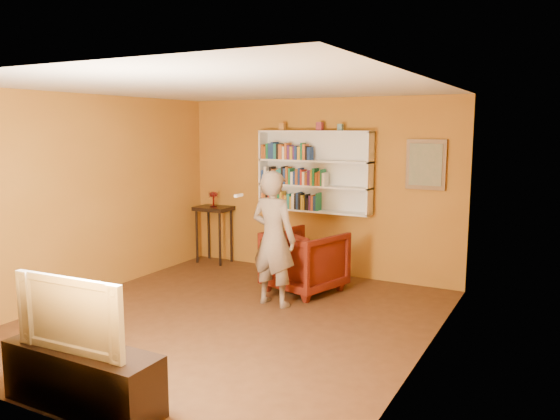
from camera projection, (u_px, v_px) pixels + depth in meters
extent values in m
cube|color=#462916|center=(230.00, 325.00, 6.46)|extent=(5.30, 5.80, 0.12)
cube|color=#A3661E|center=(319.00, 187.00, 8.44)|extent=(5.30, 0.04, 2.70)
cube|color=#A3661E|center=(40.00, 251.00, 4.05)|extent=(5.30, 0.04, 2.70)
cube|color=#A3661E|center=(87.00, 196.00, 7.31)|extent=(0.04, 5.80, 2.70)
cube|color=#A3661E|center=(428.00, 224.00, 5.18)|extent=(0.04, 5.80, 2.70)
cube|color=silver|center=(226.00, 85.00, 6.04)|extent=(5.30, 5.80, 0.06)
cube|color=white|center=(318.00, 171.00, 8.37)|extent=(1.80, 0.03, 1.20)
cube|color=white|center=(264.00, 169.00, 8.67)|extent=(0.03, 0.28, 1.20)
cube|color=white|center=(370.00, 174.00, 7.84)|extent=(0.03, 0.28, 1.20)
cube|color=white|center=(314.00, 211.00, 8.35)|extent=(1.80, 0.28, 0.03)
cube|color=white|center=(314.00, 186.00, 8.29)|extent=(1.80, 0.28, 0.03)
cube|color=white|center=(314.00, 161.00, 8.23)|extent=(1.80, 0.28, 0.03)
cube|color=white|center=(315.00, 131.00, 8.16)|extent=(1.80, 0.28, 0.03)
cube|color=#C76427|center=(264.00, 199.00, 8.68)|extent=(0.03, 0.16, 0.22)
cube|color=#994E1B|center=(267.00, 198.00, 8.65)|extent=(0.04, 0.16, 0.26)
cube|color=black|center=(269.00, 200.00, 8.64)|extent=(0.04, 0.17, 0.23)
cube|color=red|center=(272.00, 199.00, 8.63)|extent=(0.04, 0.18, 0.25)
cube|color=teal|center=(274.00, 200.00, 8.61)|extent=(0.04, 0.17, 0.21)
cube|color=#187045|center=(276.00, 201.00, 8.59)|extent=(0.03, 0.18, 0.20)
cube|color=#C76427|center=(278.00, 199.00, 8.57)|extent=(0.04, 0.18, 0.26)
cube|color=#187045|center=(280.00, 200.00, 8.54)|extent=(0.04, 0.15, 0.25)
cube|color=gold|center=(283.00, 199.00, 8.52)|extent=(0.04, 0.15, 0.26)
cube|color=#994E1B|center=(285.00, 201.00, 8.50)|extent=(0.03, 0.16, 0.21)
cube|color=gold|center=(287.00, 202.00, 8.48)|extent=(0.03, 0.16, 0.21)
cube|color=teal|center=(290.00, 201.00, 8.47)|extent=(0.04, 0.18, 0.23)
cube|color=gold|center=(293.00, 202.00, 8.45)|extent=(0.03, 0.18, 0.19)
cube|color=white|center=(295.00, 201.00, 8.43)|extent=(0.04, 0.17, 0.24)
cube|color=black|center=(297.00, 201.00, 8.41)|extent=(0.03, 0.17, 0.25)
cube|color=navy|center=(299.00, 201.00, 8.40)|extent=(0.03, 0.18, 0.26)
cube|color=black|center=(301.00, 201.00, 8.36)|extent=(0.04, 0.15, 0.25)
cube|color=gold|center=(304.00, 202.00, 8.36)|extent=(0.03, 0.18, 0.22)
cube|color=gold|center=(305.00, 203.00, 8.33)|extent=(0.02, 0.15, 0.19)
cube|color=black|center=(308.00, 202.00, 8.32)|extent=(0.03, 0.15, 0.24)
cube|color=black|center=(310.00, 204.00, 8.32)|extent=(0.03, 0.18, 0.19)
cube|color=#4A2267|center=(312.00, 203.00, 8.30)|extent=(0.03, 0.17, 0.22)
cube|color=#C76427|center=(314.00, 203.00, 8.26)|extent=(0.03, 0.14, 0.23)
cube|color=navy|center=(316.00, 203.00, 8.25)|extent=(0.04, 0.16, 0.22)
cube|color=#187045|center=(319.00, 202.00, 8.24)|extent=(0.02, 0.17, 0.27)
cube|color=navy|center=(264.00, 176.00, 8.61)|extent=(0.04, 0.14, 0.21)
cube|color=white|center=(267.00, 175.00, 8.59)|extent=(0.04, 0.15, 0.26)
cube|color=white|center=(270.00, 177.00, 8.57)|extent=(0.04, 0.15, 0.19)
cube|color=black|center=(272.00, 175.00, 8.55)|extent=(0.04, 0.16, 0.26)
cube|color=#C76427|center=(274.00, 176.00, 8.53)|extent=(0.03, 0.15, 0.22)
cube|color=#C76427|center=(277.00, 177.00, 8.51)|extent=(0.03, 0.15, 0.21)
cube|color=teal|center=(279.00, 176.00, 8.50)|extent=(0.04, 0.17, 0.22)
cube|color=teal|center=(282.00, 176.00, 8.47)|extent=(0.04, 0.16, 0.24)
cube|color=black|center=(284.00, 175.00, 8.47)|extent=(0.03, 0.19, 0.27)
cube|color=navy|center=(286.00, 176.00, 8.43)|extent=(0.04, 0.15, 0.24)
cube|color=#994E1B|center=(289.00, 175.00, 8.41)|extent=(0.04, 0.15, 0.27)
cube|color=#187045|center=(291.00, 176.00, 8.40)|extent=(0.03, 0.17, 0.25)
cube|color=white|center=(294.00, 178.00, 8.38)|extent=(0.04, 0.17, 0.19)
cube|color=navy|center=(296.00, 178.00, 8.35)|extent=(0.03, 0.14, 0.20)
cube|color=#994E1B|center=(299.00, 177.00, 8.34)|extent=(0.04, 0.17, 0.24)
cube|color=navy|center=(301.00, 176.00, 8.32)|extent=(0.03, 0.16, 0.25)
cube|color=red|center=(303.00, 177.00, 8.31)|extent=(0.03, 0.18, 0.23)
cube|color=white|center=(305.00, 178.00, 8.29)|extent=(0.04, 0.17, 0.20)
cube|color=#994E1B|center=(307.00, 179.00, 8.26)|extent=(0.04, 0.14, 0.19)
cube|color=#4A2267|center=(310.00, 178.00, 8.24)|extent=(0.04, 0.15, 0.23)
cube|color=gold|center=(313.00, 177.00, 8.23)|extent=(0.03, 0.17, 0.24)
cube|color=#187045|center=(316.00, 177.00, 8.21)|extent=(0.04, 0.18, 0.26)
cube|color=#994E1B|center=(318.00, 179.00, 8.18)|extent=(0.04, 0.15, 0.20)
cube|color=#994E1B|center=(321.00, 178.00, 8.16)|extent=(0.03, 0.14, 0.22)
cube|color=#187045|center=(323.00, 177.00, 8.16)|extent=(0.02, 0.18, 0.25)
cube|color=white|center=(325.00, 179.00, 8.14)|extent=(0.04, 0.17, 0.20)
cube|color=#994E1B|center=(264.00, 152.00, 8.56)|extent=(0.04, 0.15, 0.22)
cube|color=#994E1B|center=(267.00, 153.00, 8.55)|extent=(0.04, 0.16, 0.19)
cube|color=#187045|center=(269.00, 151.00, 8.52)|extent=(0.04, 0.14, 0.24)
cube|color=navy|center=(272.00, 151.00, 8.50)|extent=(0.04, 0.16, 0.25)
cube|color=navy|center=(275.00, 150.00, 8.49)|extent=(0.04, 0.19, 0.26)
cube|color=teal|center=(277.00, 151.00, 8.46)|extent=(0.04, 0.16, 0.24)
cube|color=black|center=(279.00, 151.00, 8.43)|extent=(0.04, 0.16, 0.24)
cube|color=#C76427|center=(282.00, 152.00, 8.43)|extent=(0.02, 0.18, 0.23)
cube|color=#C76427|center=(283.00, 152.00, 8.41)|extent=(0.03, 0.17, 0.23)
cube|color=white|center=(286.00, 153.00, 8.40)|extent=(0.04, 0.18, 0.20)
cube|color=#C76427|center=(288.00, 151.00, 8.38)|extent=(0.04, 0.18, 0.25)
cube|color=#4A2267|center=(290.00, 152.00, 8.35)|extent=(0.04, 0.16, 0.22)
cube|color=gold|center=(293.00, 153.00, 8.33)|extent=(0.04, 0.16, 0.20)
cube|color=#4A2267|center=(296.00, 153.00, 8.31)|extent=(0.03, 0.16, 0.21)
cube|color=navy|center=(298.00, 153.00, 8.30)|extent=(0.04, 0.19, 0.21)
cube|color=gold|center=(301.00, 153.00, 8.26)|extent=(0.04, 0.15, 0.20)
cube|color=#187045|center=(303.00, 151.00, 8.24)|extent=(0.03, 0.15, 0.26)
cube|color=#C76427|center=(306.00, 152.00, 8.22)|extent=(0.04, 0.16, 0.24)
cube|color=black|center=(308.00, 153.00, 8.22)|extent=(0.03, 0.18, 0.21)
cube|color=navy|center=(310.00, 154.00, 8.18)|extent=(0.04, 0.14, 0.19)
cube|color=#B77A34|center=(282.00, 127.00, 8.41)|extent=(0.08, 0.08, 0.11)
cube|color=maroon|center=(320.00, 126.00, 8.11)|extent=(0.09, 0.09, 0.12)
cube|color=slate|center=(340.00, 127.00, 7.96)|extent=(0.07, 0.07, 0.10)
cube|color=brown|center=(426.00, 165.00, 7.56)|extent=(0.55, 0.04, 0.70)
cube|color=gray|center=(426.00, 165.00, 7.54)|extent=(0.45, 0.02, 0.58)
cylinder|color=black|center=(197.00, 237.00, 9.15)|extent=(0.04, 0.04, 0.89)
cylinder|color=black|center=(220.00, 239.00, 8.93)|extent=(0.04, 0.04, 0.89)
cylinder|color=black|center=(209.00, 233.00, 9.44)|extent=(0.04, 0.04, 0.89)
cylinder|color=black|center=(231.00, 236.00, 9.22)|extent=(0.04, 0.04, 0.89)
cube|color=black|center=(214.00, 208.00, 9.11)|extent=(0.58, 0.44, 0.06)
cylinder|color=maroon|center=(214.00, 206.00, 9.11)|extent=(0.11, 0.11, 0.02)
cylinder|color=maroon|center=(213.00, 201.00, 9.09)|extent=(0.03, 0.03, 0.14)
ellipsoid|color=maroon|center=(213.00, 194.00, 9.08)|extent=(0.15, 0.15, 0.10)
cylinder|color=#FFE5AE|center=(217.00, 195.00, 9.04)|extent=(0.01, 0.01, 0.11)
cylinder|color=#FFE5AE|center=(218.00, 195.00, 9.09)|extent=(0.01, 0.01, 0.11)
cylinder|color=#FFE5AE|center=(217.00, 194.00, 9.13)|extent=(0.01, 0.01, 0.11)
cylinder|color=#FFE5AE|center=(215.00, 194.00, 9.15)|extent=(0.01, 0.01, 0.11)
cylinder|color=#FFE5AE|center=(212.00, 194.00, 9.14)|extent=(0.01, 0.01, 0.11)
cylinder|color=#FFE5AE|center=(210.00, 195.00, 9.11)|extent=(0.01, 0.01, 0.11)
cylinder|color=#FFE5AE|center=(209.00, 195.00, 9.07)|extent=(0.01, 0.01, 0.11)
cylinder|color=#FFE5AE|center=(210.00, 195.00, 9.03)|extent=(0.01, 0.01, 0.11)
cylinder|color=#FFE5AE|center=(212.00, 195.00, 9.01)|extent=(0.01, 0.01, 0.11)
cylinder|color=#FFE5AE|center=(215.00, 195.00, 9.01)|extent=(0.01, 0.01, 0.11)
imported|color=#420904|center=(305.00, 261.00, 7.56)|extent=(1.14, 1.16, 0.86)
imported|color=#736254|center=(274.00, 239.00, 6.91)|extent=(0.67, 0.48, 1.73)
cube|color=white|center=(239.00, 195.00, 6.71)|extent=(0.04, 0.15, 0.04)
cube|color=black|center=(83.00, 378.00, 4.42)|extent=(1.42, 0.42, 0.51)
imported|color=black|center=(79.00, 311.00, 4.34)|extent=(1.07, 0.19, 0.61)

